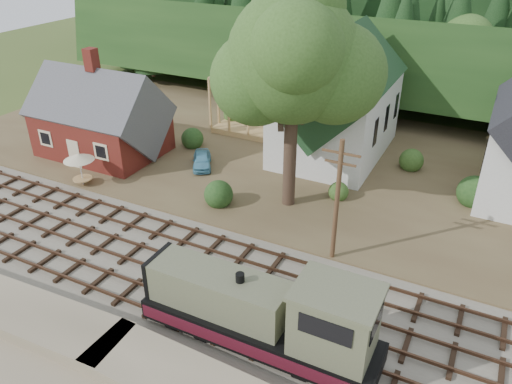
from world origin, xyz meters
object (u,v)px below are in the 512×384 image
at_px(locomotive, 267,316).
at_px(car_green, 40,115).
at_px(patio_set, 79,158).
at_px(car_blue, 202,160).

distance_m(locomotive, car_green, 38.02).
height_order(locomotive, car_green, locomotive).
height_order(car_green, patio_set, patio_set).
bearing_deg(locomotive, car_blue, 131.06).
relative_size(car_blue, car_green, 1.09).
height_order(car_blue, patio_set, patio_set).
distance_m(locomotive, car_blue, 20.28).
distance_m(locomotive, patio_set, 21.64).
relative_size(locomotive, car_blue, 3.21).
xyz_separation_m(car_green, patio_set, (14.01, -8.65, 1.63)).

